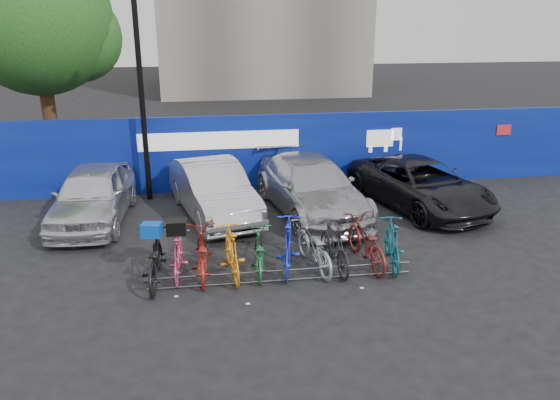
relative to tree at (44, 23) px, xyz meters
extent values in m
plane|color=black|center=(6.77, -10.06, -5.07)|extent=(100.00, 100.00, 0.00)
cube|color=navy|center=(6.77, -4.06, -3.87)|extent=(22.00, 0.15, 2.40)
cube|color=white|center=(5.77, -4.16, -3.42)|extent=(5.00, 0.02, 0.55)
cube|color=white|center=(10.97, -4.16, -3.52)|extent=(1.20, 0.02, 0.90)
cube|color=red|center=(15.27, -4.16, -3.37)|extent=(0.50, 0.02, 0.35)
cylinder|color=#382314|center=(-0.23, -0.06, -3.07)|extent=(0.50, 0.50, 4.00)
sphere|color=#1B4616|center=(-0.23, -0.06, 0.13)|extent=(5.20, 5.20, 5.20)
sphere|color=#1B4616|center=(0.97, 0.24, -0.47)|extent=(3.20, 3.20, 3.20)
cylinder|color=black|center=(3.57, -4.66, -2.07)|extent=(0.16, 0.16, 6.00)
cylinder|color=#595B60|center=(6.77, -10.66, -4.79)|extent=(5.60, 0.03, 0.03)
cylinder|color=#595B60|center=(6.77, -10.66, -5.02)|extent=(5.60, 0.03, 0.03)
cylinder|color=#595B60|center=(4.17, -10.66, -4.93)|extent=(0.03, 0.03, 0.28)
cylinder|color=#595B60|center=(5.47, -10.66, -4.93)|extent=(0.03, 0.03, 0.28)
cylinder|color=#595B60|center=(6.77, -10.66, -4.93)|extent=(0.03, 0.03, 0.28)
cylinder|color=#595B60|center=(8.07, -10.66, -4.93)|extent=(0.03, 0.03, 0.28)
cylinder|color=#595B60|center=(9.37, -10.66, -4.93)|extent=(0.03, 0.03, 0.28)
imported|color=silver|center=(2.25, -6.35, -4.30)|extent=(2.03, 4.57, 1.53)
imported|color=#B5B5BA|center=(5.48, -6.36, -4.32)|extent=(2.65, 4.81, 1.50)
imported|color=#ABABB0|center=(8.23, -6.50, -4.30)|extent=(2.97, 5.55, 1.53)
imported|color=black|center=(11.47, -6.50, -4.38)|extent=(3.54, 5.40, 1.38)
imported|color=black|center=(4.12, -10.26, -4.54)|extent=(0.75, 2.02, 1.05)
imported|color=#D64571|center=(4.62, -10.03, -4.57)|extent=(0.56, 1.68, 0.99)
imported|color=#A81F15|center=(5.10, -10.08, -4.56)|extent=(0.70, 1.95, 1.02)
imported|color=orange|center=(5.75, -10.19, -4.51)|extent=(0.68, 1.88, 1.11)
imported|color=#1F6A39|center=(6.34, -10.08, -4.61)|extent=(0.74, 1.79, 0.92)
imported|color=#1A2EC5|center=(7.00, -10.07, -4.48)|extent=(0.92, 2.03, 1.18)
imported|color=#95989C|center=(7.57, -10.08, -4.56)|extent=(1.02, 2.03, 1.02)
imported|color=#242527|center=(8.01, -10.19, -4.53)|extent=(0.70, 1.85, 1.09)
imported|color=maroon|center=(8.77, -10.04, -4.54)|extent=(0.94, 2.10, 1.07)
imported|color=#105968|center=(9.33, -10.21, -4.53)|extent=(0.82, 1.87, 1.09)
cube|color=#0944B6|center=(4.12, -10.26, -3.87)|extent=(0.45, 0.38, 0.28)
cube|color=black|center=(4.62, -10.03, -3.93)|extent=(0.42, 0.38, 0.30)
camera|label=1|loc=(5.22, -20.91, 0.34)|focal=35.00mm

